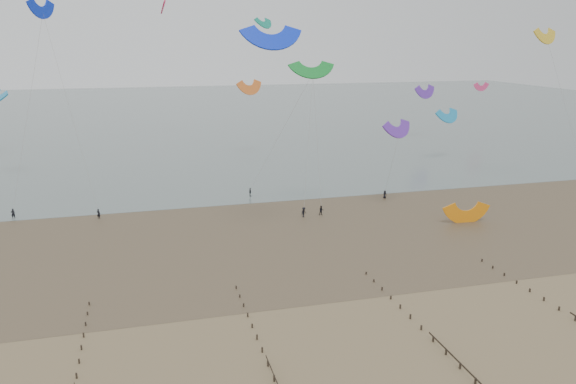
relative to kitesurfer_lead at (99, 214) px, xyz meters
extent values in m
plane|color=brown|center=(32.87, -47.51, -0.92)|extent=(500.00, 500.00, 0.00)
plane|color=#475654|center=(32.87, 152.49, -0.89)|extent=(500.00, 500.00, 0.00)
plane|color=#473A28|center=(32.87, -12.51, -0.90)|extent=(500.00, 500.00, 0.00)
ellipsoid|color=slate|center=(14.87, -25.51, -0.91)|extent=(23.60, 14.36, 0.01)
ellipsoid|color=slate|center=(44.87, -9.51, -0.91)|extent=(33.64, 18.32, 0.01)
ellipsoid|color=slate|center=(77.87, -17.51, -0.91)|extent=(19.65, 13.67, 0.01)
ellipsoid|color=slate|center=(-7.13, -7.51, -0.91)|extent=(26.95, 14.22, 0.01)
cube|color=black|center=(0.87, -51.30, -0.65)|extent=(0.16, 0.16, 0.62)
cube|color=black|center=(0.87, -48.66, -0.67)|extent=(0.16, 0.16, 0.59)
cube|color=black|center=(0.87, -46.03, -0.68)|extent=(0.16, 0.16, 0.57)
cube|color=black|center=(0.87, -43.40, -0.70)|extent=(0.16, 0.16, 0.54)
cube|color=black|center=(0.87, -40.77, -0.71)|extent=(0.16, 0.16, 0.51)
cube|color=black|center=(0.87, -38.14, -0.73)|extent=(0.16, 0.16, 0.48)
cube|color=black|center=(0.87, -35.51, -0.74)|extent=(0.16, 0.16, 0.45)
cube|color=black|center=(18.87, -56.56, -0.63)|extent=(0.16, 0.16, 0.68)
cube|color=black|center=(18.87, -53.93, -0.64)|extent=(0.16, 0.16, 0.65)
cube|color=black|center=(18.87, -51.30, -0.65)|extent=(0.16, 0.16, 0.62)
cube|color=black|center=(18.87, -48.66, -0.67)|extent=(0.16, 0.16, 0.59)
cube|color=black|center=(18.87, -46.03, -0.68)|extent=(0.16, 0.16, 0.57)
cube|color=black|center=(18.87, -43.40, -0.70)|extent=(0.16, 0.16, 0.54)
cube|color=black|center=(18.87, -40.77, -0.71)|extent=(0.16, 0.16, 0.51)
cube|color=black|center=(18.87, -38.14, -0.73)|extent=(0.16, 0.16, 0.48)
cube|color=black|center=(18.87, -35.51, -0.74)|extent=(0.16, 0.16, 0.45)
cube|color=black|center=(36.87, -61.82, -0.60)|extent=(0.16, 0.16, 0.74)
cube|color=black|center=(36.87, -59.19, -0.61)|extent=(0.16, 0.16, 0.71)
cube|color=black|center=(36.87, -56.56, -0.63)|extent=(0.16, 0.16, 0.68)
cube|color=black|center=(36.87, -53.93, -0.64)|extent=(0.16, 0.16, 0.65)
cube|color=black|center=(36.87, -51.30, -0.65)|extent=(0.16, 0.16, 0.62)
cube|color=black|center=(36.87, -48.66, -0.67)|extent=(0.16, 0.16, 0.59)
cube|color=black|center=(36.87, -46.03, -0.68)|extent=(0.16, 0.16, 0.57)
cube|color=black|center=(36.87, -43.40, -0.70)|extent=(0.16, 0.16, 0.54)
cube|color=black|center=(36.87, -40.77, -0.71)|extent=(0.16, 0.16, 0.51)
cube|color=black|center=(36.87, -38.14, -0.73)|extent=(0.16, 0.16, 0.48)
cube|color=black|center=(36.87, -35.51, -0.74)|extent=(0.16, 0.16, 0.45)
cube|color=black|center=(54.87, -53.93, -0.64)|extent=(0.16, 0.16, 0.65)
cube|color=black|center=(54.87, -51.30, -0.65)|extent=(0.16, 0.16, 0.62)
cube|color=black|center=(54.87, -48.66, -0.67)|extent=(0.16, 0.16, 0.59)
cube|color=black|center=(54.87, -46.03, -0.68)|extent=(0.16, 0.16, 0.57)
cube|color=black|center=(54.87, -43.40, -0.70)|extent=(0.16, 0.16, 0.54)
cube|color=black|center=(54.87, -40.77, -0.71)|extent=(0.16, 0.16, 0.51)
cube|color=black|center=(54.87, -38.14, -0.73)|extent=(0.16, 0.16, 0.48)
cube|color=black|center=(54.87, -35.51, -0.74)|extent=(0.16, 0.16, 0.45)
imported|color=black|center=(0.00, 0.00, 0.00)|extent=(0.80, 0.73, 1.83)
imported|color=black|center=(35.87, -8.57, 0.03)|extent=(1.41, 1.26, 1.89)
imported|color=black|center=(-14.86, 4.02, 0.03)|extent=(0.81, 0.68, 1.89)
imported|color=black|center=(55.40, -0.52, -0.12)|extent=(0.88, 0.93, 1.59)
imported|color=black|center=(39.32, -8.26, -0.01)|extent=(0.92, 0.73, 1.80)
imported|color=black|center=(29.21, 7.80, -0.04)|extent=(0.71, 1.11, 1.76)
camera|label=1|loc=(8.30, -101.56, 30.02)|focal=35.00mm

